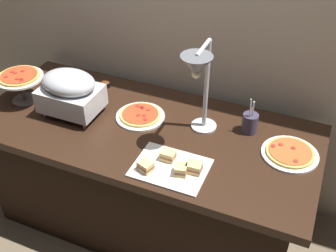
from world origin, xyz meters
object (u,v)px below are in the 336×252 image
(chafing_dish, at_px, (70,91))
(sandwich_platter, at_px, (172,166))
(pizza_plate_front, at_px, (290,153))
(utensil_holder, at_px, (250,123))
(pizza_plate_center, at_px, (140,116))
(sauce_cup_near, at_px, (106,84))
(heat_lamp, at_px, (198,74))
(pizza_plate_raised_stand, at_px, (20,79))

(chafing_dish, height_order, sandwich_platter, chafing_dish)
(pizza_plate_front, height_order, utensil_holder, utensil_holder)
(pizza_plate_center, bearing_deg, sauce_cup_near, 148.71)
(heat_lamp, relative_size, sauce_cup_near, 8.67)
(chafing_dish, relative_size, pizza_plate_raised_stand, 1.21)
(chafing_dish, distance_m, heat_lamp, 0.78)
(pizza_plate_center, relative_size, pizza_plate_raised_stand, 1.02)
(pizza_plate_front, distance_m, sauce_cup_near, 1.20)
(pizza_plate_raised_stand, bearing_deg, chafing_dish, -0.11)
(pizza_plate_front, height_order, sauce_cup_near, same)
(chafing_dish, xyz_separation_m, sandwich_platter, (0.70, -0.21, -0.13))
(pizza_plate_raised_stand, xyz_separation_m, sauce_cup_near, (0.37, 0.32, -0.13))
(chafing_dish, xyz_separation_m, pizza_plate_raised_stand, (-0.34, 0.00, -0.01))
(heat_lamp, xyz_separation_m, pizza_plate_front, (0.48, 0.09, -0.40))
(heat_lamp, bearing_deg, pizza_plate_front, 10.70)
(utensil_holder, bearing_deg, pizza_plate_center, -169.20)
(heat_lamp, height_order, sauce_cup_near, heat_lamp)
(sandwich_platter, bearing_deg, chafing_dish, 163.22)
(heat_lamp, distance_m, pizza_plate_raised_stand, 1.11)
(heat_lamp, bearing_deg, sandwich_platter, -97.83)
(chafing_dish, bearing_deg, pizza_plate_center, 17.14)
(pizza_plate_center, xyz_separation_m, pizza_plate_raised_stand, (-0.72, -0.11, 0.13))
(pizza_plate_front, xyz_separation_m, pizza_plate_raised_stand, (-1.55, -0.12, 0.13))
(pizza_plate_raised_stand, height_order, utensil_holder, utensil_holder)
(heat_lamp, bearing_deg, utensil_holder, 40.13)
(pizza_plate_center, height_order, utensil_holder, utensil_holder)
(chafing_dish, xyz_separation_m, sauce_cup_near, (0.02, 0.33, -0.14))
(sauce_cup_near, bearing_deg, pizza_plate_front, -9.92)
(chafing_dish, bearing_deg, pizza_plate_front, 5.58)
(chafing_dish, bearing_deg, heat_lamp, 2.19)
(pizza_plate_center, relative_size, utensil_holder, 1.28)
(pizza_plate_center, bearing_deg, pizza_plate_raised_stand, -170.96)
(heat_lamp, distance_m, sandwich_platter, 0.46)
(heat_lamp, relative_size, utensil_holder, 2.46)
(chafing_dish, distance_m, pizza_plate_raised_stand, 0.34)
(sauce_cup_near, bearing_deg, pizza_plate_center, -31.29)
(sauce_cup_near, xyz_separation_m, utensil_holder, (0.94, -0.10, 0.04))
(sauce_cup_near, distance_m, utensil_holder, 0.95)
(heat_lamp, distance_m, sauce_cup_near, 0.86)
(heat_lamp, relative_size, pizza_plate_raised_stand, 1.96)
(heat_lamp, xyz_separation_m, sandwich_platter, (-0.03, -0.24, -0.39))
(chafing_dish, relative_size, sauce_cup_near, 5.37)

